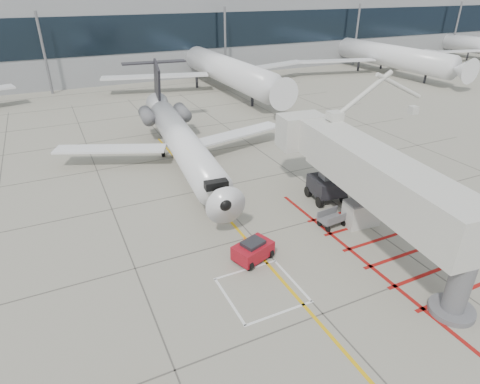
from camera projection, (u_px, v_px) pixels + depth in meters
name	position (u px, v px, depth m)	size (l,w,h in m)	color
ground_plane	(283.00, 270.00, 24.08)	(260.00, 260.00, 0.00)	gray
regional_jet	(187.00, 133.00, 34.52)	(23.55, 29.69, 7.78)	white
jet_bridge	(382.00, 188.00, 24.91)	(9.47, 20.00, 8.00)	silver
pushback_tug	(253.00, 250.00, 24.73)	(2.41, 1.51, 1.41)	maroon
baggage_cart	(332.00, 219.00, 28.25)	(1.86, 1.17, 1.17)	#5A5A5F
ground_power_unit	(361.00, 213.00, 28.31)	(2.40, 1.40, 1.90)	beige
cone_nose	(245.00, 240.00, 26.49)	(0.40, 0.40, 0.55)	orange
cone_side	(219.00, 217.00, 29.12)	(0.35, 0.35, 0.49)	#EB4F0C
terminal_building	(148.00, 31.00, 80.83)	(180.00, 28.00, 14.00)	gray
terminal_glass_band	(167.00, 33.00, 69.11)	(180.00, 0.10, 6.00)	black
bg_aircraft_c	(218.00, 50.00, 63.98)	(36.80, 40.89, 12.27)	silver
bg_aircraft_d	(381.00, 40.00, 77.13)	(35.82, 39.80, 11.94)	silver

